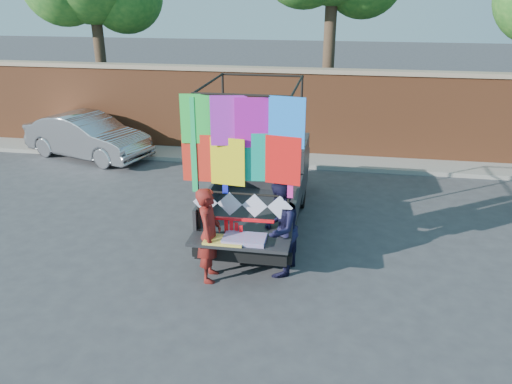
% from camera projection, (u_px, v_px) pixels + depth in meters
% --- Properties ---
extents(ground, '(90.00, 90.00, 0.00)m').
position_uv_depth(ground, '(247.00, 270.00, 9.00)').
color(ground, '#38383A').
rests_on(ground, ground).
extents(brick_wall, '(30.00, 0.45, 2.61)m').
position_uv_depth(brick_wall, '(291.00, 112.00, 14.89)').
color(brick_wall, brown).
rests_on(brick_wall, ground).
extents(curb, '(30.00, 1.20, 0.12)m').
position_uv_depth(curb, '(287.00, 159.00, 14.73)').
color(curb, gray).
rests_on(curb, ground).
extents(pickup_truck, '(2.02, 5.08, 3.20)m').
position_uv_depth(pickup_truck, '(265.00, 181.00, 10.94)').
color(pickup_truck, black).
rests_on(pickup_truck, ground).
extents(sedan, '(4.20, 2.51, 1.31)m').
position_uv_depth(sedan, '(88.00, 136.00, 14.89)').
color(sedan, '#A5A7AC').
rests_on(sedan, ground).
extents(woman, '(0.46, 0.65, 1.69)m').
position_uv_depth(woman, '(209.00, 235.00, 8.45)').
color(woman, maroon).
rests_on(woman, ground).
extents(man, '(0.80, 0.95, 1.73)m').
position_uv_depth(man, '(280.00, 229.00, 8.62)').
color(man, black).
rests_on(man, ground).
extents(streamer_bundle, '(1.01, 0.08, 0.69)m').
position_uv_depth(streamer_bundle, '(238.00, 230.00, 8.54)').
color(streamer_bundle, '#FF0D15').
rests_on(streamer_bundle, ground).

